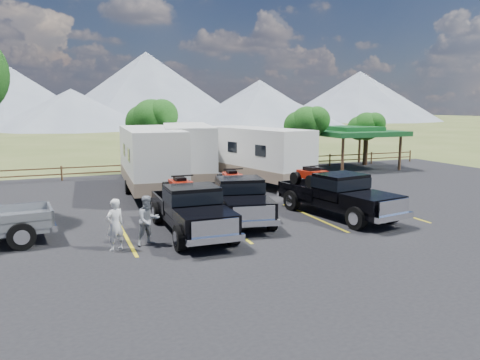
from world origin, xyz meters
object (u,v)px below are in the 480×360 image
object	(u,v)px
rig_center	(238,196)
trailer_left	(151,160)
trailer_center	(187,154)
pavilion	(353,132)
rig_right	(336,193)
rig_left	(191,207)
person_a	(115,225)
trailer_right	(257,155)
person_b	(148,220)

from	to	relation	value
rig_center	trailer_left	world-z (taller)	trailer_left
trailer_left	trailer_center	world-z (taller)	trailer_center
pavilion	trailer_left	distance (m)	17.27
pavilion	rig_right	xyz separation A→B (m)	(-9.93, -13.18, -1.73)
rig_center	rig_left	bearing A→B (deg)	-140.72
pavilion	rig_center	distance (m)	18.69
rig_center	person_a	size ratio (longest dim) A/B	3.57
trailer_left	rig_left	bearing A→B (deg)	-87.53
trailer_center	person_a	world-z (taller)	trailer_center
pavilion	rig_center	world-z (taller)	pavilion
rig_left	trailer_right	bearing A→B (deg)	54.21
rig_left	trailer_left	xyz separation A→B (m)	(0.12, 8.42, 0.88)
pavilion	trailer_left	bearing A→B (deg)	-162.88
trailer_right	pavilion	bearing A→B (deg)	10.06
rig_right	person_b	distance (m)	8.57
trailer_left	trailer_right	distance (m)	6.62
trailer_center	rig_left	bearing A→B (deg)	-92.94
rig_left	rig_right	xyz separation A→B (m)	(6.67, 0.32, 0.03)
trailer_right	person_b	world-z (taller)	trailer_right
rig_right	rig_left	bearing A→B (deg)	172.45
trailer_center	person_b	world-z (taller)	trailer_center
rig_left	trailer_right	xyz separation A→B (m)	(6.70, 9.11, 0.81)
rig_right	person_a	bearing A→B (deg)	178.75
trailer_right	person_a	distance (m)	14.15
trailer_right	person_b	distance (m)	13.25
person_b	trailer_right	bearing A→B (deg)	32.96
person_b	trailer_center	bearing A→B (deg)	51.47
rig_right	trailer_left	world-z (taller)	trailer_left
pavilion	person_b	xyz separation A→B (m)	(-18.39, -14.50, -1.87)
rig_center	trailer_center	world-z (taller)	trailer_center
rig_center	pavilion	bearing A→B (deg)	50.97
rig_left	trailer_left	size ratio (longest dim) A/B	0.60
rig_center	trailer_left	distance (m)	7.48
pavilion	trailer_center	world-z (taller)	trailer_center
trailer_left	person_a	bearing A→B (deg)	-104.32
person_b	rig_left	bearing A→B (deg)	12.34
trailer_center	person_b	size ratio (longest dim) A/B	6.01
pavilion	rig_left	distance (m)	21.46
rig_center	trailer_left	xyz separation A→B (m)	(-2.37, 7.04, 0.90)
trailer_left	person_a	distance (m)	10.15
trailer_left	trailer_right	world-z (taller)	trailer_left
person_a	pavilion	bearing A→B (deg)	-167.80
pavilion	person_b	size ratio (longest dim) A/B	3.55
rig_center	person_a	distance (m)	6.00
person_b	trailer_left	bearing A→B (deg)	61.51
rig_center	trailer_center	distance (m)	9.04
trailer_right	rig_right	bearing A→B (deg)	-104.06
rig_right	trailer_center	distance (m)	10.84
rig_left	trailer_right	distance (m)	11.34
rig_right	person_b	size ratio (longest dim) A/B	3.76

